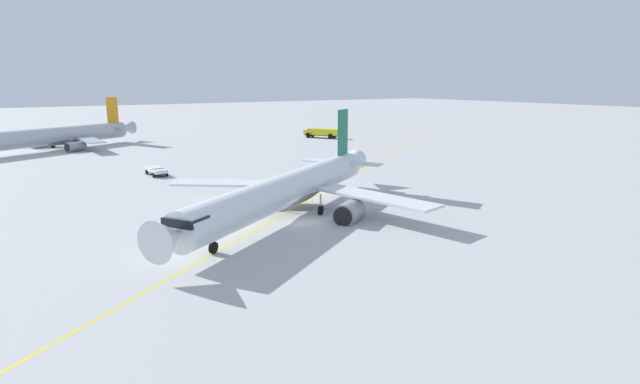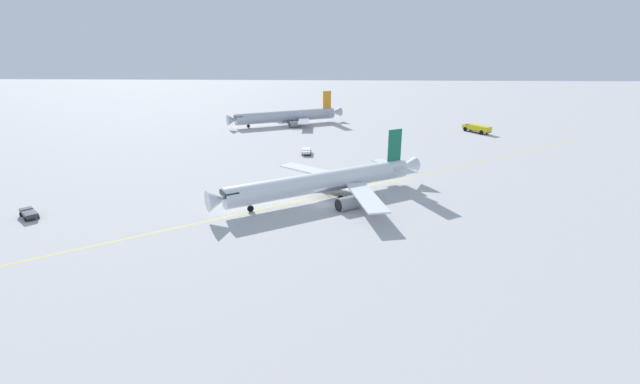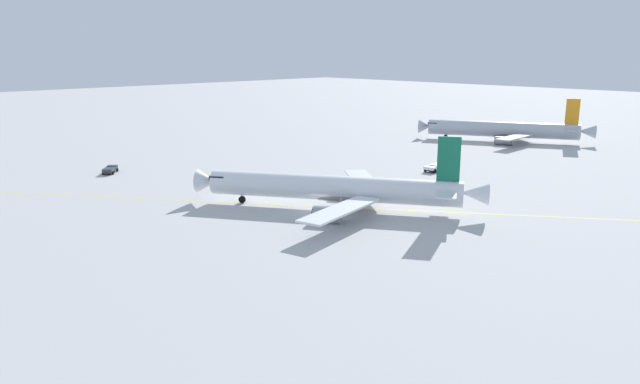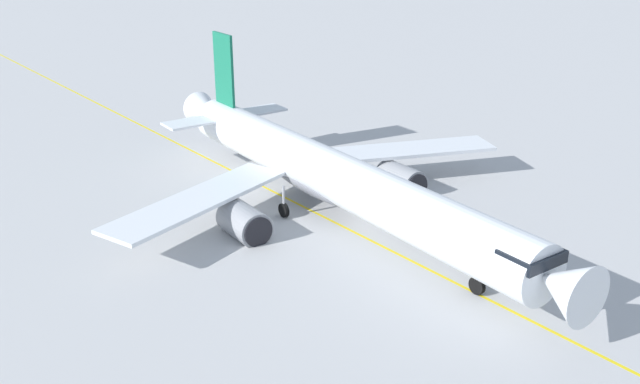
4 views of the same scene
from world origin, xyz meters
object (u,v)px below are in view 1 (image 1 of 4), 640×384
object	(u,v)px
airliner_secondary	(55,137)
fire_tender_truck	(322,132)
pushback_tug_truck	(156,170)
airliner_main	(290,190)

from	to	relation	value
airliner_secondary	fire_tender_truck	distance (m)	65.12
airliner_secondary	pushback_tug_truck	bearing A→B (deg)	75.18
fire_tender_truck	pushback_tug_truck	distance (m)	62.40
fire_tender_truck	airliner_main	bearing A→B (deg)	111.76
airliner_main	airliner_secondary	xyz separation A→B (m)	(-16.41, 78.52, -0.02)
fire_tender_truck	pushback_tug_truck	size ratio (longest dim) A/B	1.79
airliner_main	pushback_tug_truck	world-z (taller)	airliner_main
airliner_main	airliner_secondary	world-z (taller)	airliner_main
airliner_secondary	fire_tender_truck	world-z (taller)	airliner_secondary
airliner_main	airliner_secondary	size ratio (longest dim) A/B	0.97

